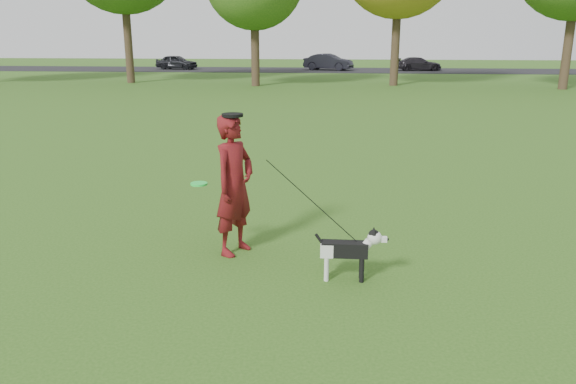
# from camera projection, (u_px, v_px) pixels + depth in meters

# --- Properties ---
(ground) EXTENTS (120.00, 120.00, 0.00)m
(ground) POSITION_uv_depth(u_px,v_px,m) (277.00, 254.00, 7.82)
(ground) COLOR #285116
(ground) RESTS_ON ground
(road) EXTENTS (120.00, 7.00, 0.02)m
(road) POSITION_uv_depth(u_px,v_px,m) (329.00, 70.00, 46.14)
(road) COLOR black
(road) RESTS_ON ground
(man) EXTENTS (0.74, 0.84, 1.94)m
(man) POSITION_uv_depth(u_px,v_px,m) (234.00, 185.00, 7.65)
(man) COLOR #570C17
(man) RESTS_ON ground
(dog) EXTENTS (0.91, 0.18, 0.69)m
(dog) POSITION_uv_depth(u_px,v_px,m) (350.00, 248.00, 6.90)
(dog) COLOR black
(dog) RESTS_ON ground
(car_left) EXTENTS (3.65, 1.98, 1.18)m
(car_left) POSITION_uv_depth(u_px,v_px,m) (177.00, 62.00, 47.07)
(car_left) COLOR black
(car_left) RESTS_ON road
(car_mid) EXTENTS (4.20, 2.61, 1.31)m
(car_mid) POSITION_uv_depth(u_px,v_px,m) (328.00, 62.00, 45.97)
(car_mid) COLOR black
(car_mid) RESTS_ON road
(car_right) EXTENTS (3.77, 1.83, 1.06)m
(car_right) POSITION_uv_depth(u_px,v_px,m) (419.00, 64.00, 45.38)
(car_right) COLOR black
(car_right) RESTS_ON road
(man_held_items) EXTENTS (2.29, 0.94, 1.49)m
(man_held_items) POSITION_uv_depth(u_px,v_px,m) (311.00, 201.00, 7.17)
(man_held_items) COLOR #1EEF45
(man_held_items) RESTS_ON ground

